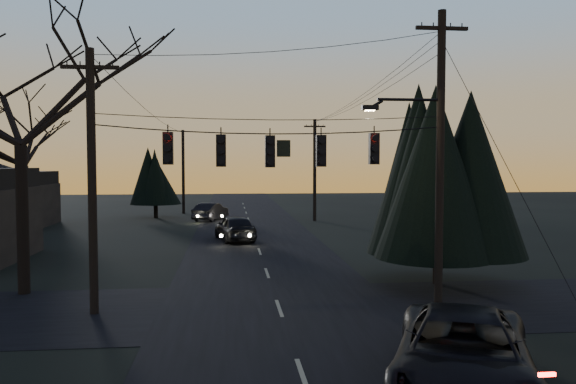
{
  "coord_description": "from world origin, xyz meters",
  "views": [
    {
      "loc": [
        -1.65,
        -8.45,
        4.88
      ],
      "look_at": [
        0.25,
        9.54,
        3.94
      ],
      "focal_mm": 35.0,
      "sensor_mm": 36.0,
      "label": 1
    }
  ],
  "objects": [
    {
      "name": "evergreen_right",
      "position": [
        6.67,
        13.15,
        4.19
      ],
      "size": [
        4.97,
        4.97,
        7.18
      ],
      "color": "black",
      "rests_on": "ground"
    },
    {
      "name": "main_road",
      "position": [
        0.0,
        20.0,
        0.01
      ],
      "size": [
        8.0,
        120.0,
        0.02
      ],
      "primitive_type": "cube",
      "color": "black",
      "rests_on": "ground"
    },
    {
      "name": "utility_pole_right",
      "position": [
        5.5,
        10.0,
        0.0
      ],
      "size": [
        5.0,
        0.3,
        10.0
      ],
      "primitive_type": null,
      "color": "black",
      "rests_on": "ground"
    },
    {
      "name": "utility_pole_left",
      "position": [
        -6.0,
        10.0,
        0.0
      ],
      "size": [
        1.8,
        0.3,
        8.5
      ],
      "primitive_type": null,
      "color": "black",
      "rests_on": "ground"
    },
    {
      "name": "span_signal_assembly",
      "position": [
        -0.24,
        10.0,
        5.31
      ],
      "size": [
        11.5,
        0.44,
        1.51
      ],
      "color": "black",
      "rests_on": "ground"
    },
    {
      "name": "suv_near",
      "position": [
        3.2,
        2.62,
        0.85
      ],
      "size": [
        4.93,
        6.7,
        1.69
      ],
      "primitive_type": "imported",
      "rotation": [
        0.0,
        0.0,
        -0.4
      ],
      "color": "black",
      "rests_on": "ground"
    },
    {
      "name": "utility_pole_far_l",
      "position": [
        -6.0,
        46.0,
        0.0
      ],
      "size": [
        0.3,
        0.3,
        8.0
      ],
      "primitive_type": null,
      "color": "black",
      "rests_on": "ground"
    },
    {
      "name": "utility_pole_far_r",
      "position": [
        5.5,
        38.0,
        0.0
      ],
      "size": [
        1.8,
        0.3,
        8.5
      ],
      "primitive_type": null,
      "color": "black",
      "rests_on": "ground"
    },
    {
      "name": "sedan_oncoming_b",
      "position": [
        -3.2,
        39.27,
        0.73
      ],
      "size": [
        3.06,
        4.71,
        1.47
      ],
      "primitive_type": "imported",
      "rotation": [
        0.0,
        0.0,
        2.77
      ],
      "color": "black",
      "rests_on": "ground"
    },
    {
      "name": "bare_tree_dist",
      "position": [
        -14.33,
        28.07,
        6.53
      ],
      "size": [
        6.83,
        6.83,
        9.35
      ],
      "color": "black",
      "rests_on": "ground"
    },
    {
      "name": "bare_tree_left",
      "position": [
        -9.26,
        13.14,
        7.72
      ],
      "size": [
        8.82,
        8.82,
        11.05
      ],
      "color": "black",
      "rests_on": "ground"
    },
    {
      "name": "cross_road",
      "position": [
        0.0,
        10.0,
        0.01
      ],
      "size": [
        60.0,
        7.0,
        0.02
      ],
      "primitive_type": "cube",
      "color": "black",
      "rests_on": "ground"
    },
    {
      "name": "sedan_oncoming_a",
      "position": [
        -1.29,
        26.55,
        0.81
      ],
      "size": [
        2.87,
        5.03,
        1.61
      ],
      "primitive_type": "imported",
      "rotation": [
        0.0,
        0.0,
        3.36
      ],
      "color": "black",
      "rests_on": "ground"
    },
    {
      "name": "evergreen_dist",
      "position": [
        -8.1,
        41.94,
        3.56
      ],
      "size": [
        3.78,
        3.78,
        5.93
      ],
      "color": "black",
      "rests_on": "ground"
    }
  ]
}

